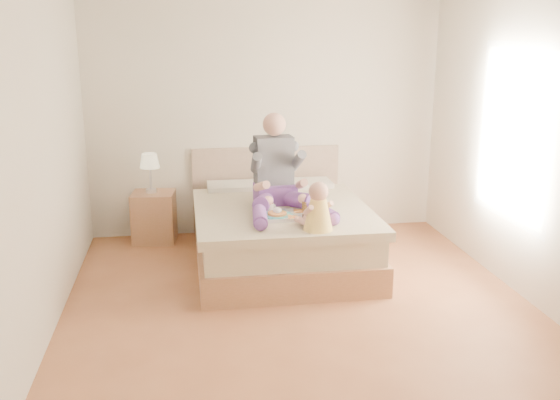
{
  "coord_description": "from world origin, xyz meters",
  "views": [
    {
      "loc": [
        -0.93,
        -4.92,
        2.28
      ],
      "look_at": [
        -0.05,
        0.71,
        0.74
      ],
      "focal_mm": 40.0,
      "sensor_mm": 36.0,
      "label": 1
    }
  ],
  "objects": [
    {
      "name": "adult",
      "position": [
        -0.03,
        0.95,
        0.88
      ],
      "size": [
        0.79,
        1.15,
        0.93
      ],
      "rotation": [
        0.0,
        0.0,
        0.08
      ],
      "color": "#5C3380",
      "rests_on": "bed"
    },
    {
      "name": "bed",
      "position": [
        0.0,
        1.08,
        0.32
      ],
      "size": [
        1.7,
        2.18,
        1.0
      ],
      "color": "brown",
      "rests_on": "ground"
    },
    {
      "name": "nightstand",
      "position": [
        -1.29,
        1.88,
        0.28
      ],
      "size": [
        0.5,
        0.45,
        0.56
      ],
      "rotation": [
        0.0,
        0.0,
        -0.11
      ],
      "color": "brown",
      "rests_on": "ground"
    },
    {
      "name": "lamp",
      "position": [
        -1.31,
        1.89,
        0.89
      ],
      "size": [
        0.21,
        0.21,
        0.44
      ],
      "color": "silver",
      "rests_on": "nightstand"
    },
    {
      "name": "room",
      "position": [
        0.08,
        0.01,
        1.51
      ],
      "size": [
        4.02,
        4.22,
        2.71
      ],
      "color": "brown",
      "rests_on": "ground"
    },
    {
      "name": "baby",
      "position": [
        0.19,
        0.15,
        0.78
      ],
      "size": [
        0.33,
        0.38,
        0.43
      ],
      "rotation": [
        0.0,
        0.0,
        0.49
      ],
      "color": "#FFCE50",
      "rests_on": "bed"
    },
    {
      "name": "tray",
      "position": [
        -0.0,
        0.57,
        0.64
      ],
      "size": [
        0.46,
        0.36,
        0.13
      ],
      "rotation": [
        0.0,
        0.0,
        -0.01
      ],
      "color": "silver",
      "rests_on": "bed"
    }
  ]
}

